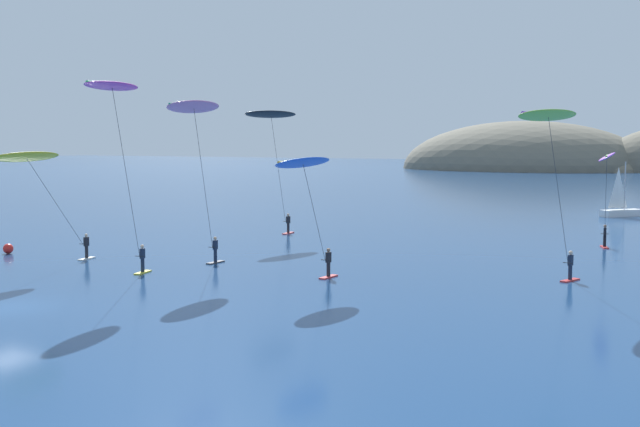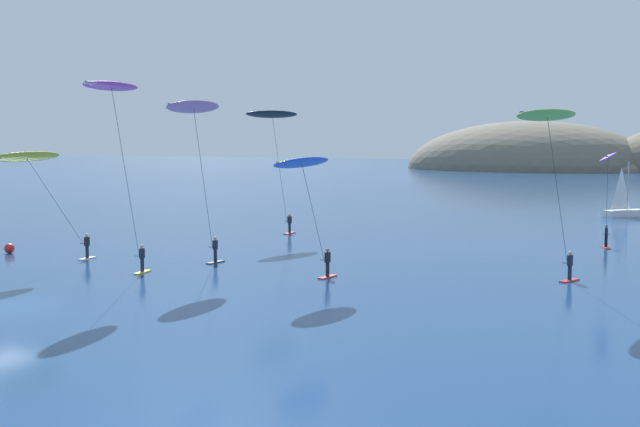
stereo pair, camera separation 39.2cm
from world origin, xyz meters
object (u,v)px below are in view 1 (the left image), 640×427
object	(u,v)px
kitesurfer_lime	(550,126)
kitesurfer_yellow	(32,166)
kitesurfer_black	(272,123)
kitesurfer_magenta	(115,102)
sailboat_near	(624,210)
kitesurfer_purple	(607,163)
marker_buoy	(8,249)
kitesurfer_pink	(195,118)
kitesurfer_blue	(305,171)

from	to	relation	value
kitesurfer_lime	kitesurfer_yellow	bearing A→B (deg)	-163.25
kitesurfer_black	kitesurfer_magenta	xyz separation A→B (m)	(4.05, -22.56, 0.65)
kitesurfer_black	sailboat_near	bearing A→B (deg)	54.57
kitesurfer_black	kitesurfer_lime	bearing A→B (deg)	-27.50
kitesurfer_lime	kitesurfer_black	xyz separation A→B (m)	(-25.56, 13.31, 0.70)
kitesurfer_lime	kitesurfer_yellow	xyz separation A→B (m)	(-28.81, -8.67, -2.27)
kitesurfer_purple	marker_buoy	bearing A→B (deg)	-150.25
kitesurfer_yellow	kitesurfer_purple	distance (m)	38.16
kitesurfer_lime	kitesurfer_black	size ratio (longest dim) A/B	0.92
kitesurfer_yellow	kitesurfer_purple	world-z (taller)	kitesurfer_yellow
kitesurfer_black	marker_buoy	xyz separation A→B (m)	(-10.41, -18.03, -8.97)
marker_buoy	kitesurfer_purple	bearing A→B (deg)	29.75
kitesurfer_yellow	kitesurfer_pink	xyz separation A→B (m)	(8.31, 5.26, 2.90)
kitesurfer_black	marker_buoy	world-z (taller)	kitesurfer_black
kitesurfer_lime	marker_buoy	bearing A→B (deg)	-172.53
kitesurfer_lime	kitesurfer_yellow	world-z (taller)	kitesurfer_lime
kitesurfer_black	marker_buoy	distance (m)	22.67
kitesurfer_magenta	kitesurfer_lime	bearing A→B (deg)	23.27
kitesurfer_yellow	marker_buoy	distance (m)	10.14
kitesurfer_black	marker_buoy	size ratio (longest dim) A/B	14.82
kitesurfer_black	kitesurfer_pink	distance (m)	17.47
kitesurfer_blue	kitesurfer_yellow	bearing A→B (deg)	-167.55
kitesurfer_yellow	kitesurfer_pink	distance (m)	10.25
sailboat_near	kitesurfer_black	size ratio (longest dim) A/B	0.55
kitesurfer_lime	kitesurfer_magenta	bearing A→B (deg)	-156.73
kitesurfer_pink	marker_buoy	size ratio (longest dim) A/B	14.76
kitesurfer_lime	kitesurfer_purple	size ratio (longest dim) A/B	1.34
kitesurfer_pink	marker_buoy	xyz separation A→B (m)	(-15.46, -1.31, -8.90)
kitesurfer_yellow	kitesurfer_magenta	distance (m)	8.17
kitesurfer_purple	kitesurfer_magenta	bearing A→B (deg)	-130.80
kitesurfer_blue	kitesurfer_magenta	bearing A→B (deg)	-155.81
sailboat_near	kitesurfer_pink	world-z (taller)	kitesurfer_pink
kitesurfer_purple	kitesurfer_pink	bearing A→B (deg)	-136.96
sailboat_near	kitesurfer_blue	world-z (taller)	kitesurfer_blue
kitesurfer_purple	marker_buoy	xyz separation A→B (m)	(-36.26, -20.73, -5.93)
kitesurfer_blue	marker_buoy	world-z (taller)	kitesurfer_blue
kitesurfer_yellow	kitesurfer_black	bearing A→B (deg)	81.59
kitesurfer_black	kitesurfer_magenta	world-z (taller)	kitesurfer_magenta
kitesurfer_purple	marker_buoy	distance (m)	42.19
kitesurfer_lime	kitesurfer_blue	world-z (taller)	kitesurfer_lime
kitesurfer_purple	kitesurfer_black	bearing A→B (deg)	-174.04
kitesurfer_yellow	kitesurfer_blue	size ratio (longest dim) A/B	1.22
sailboat_near	kitesurfer_lime	xyz separation A→B (m)	(2.63, -45.55, 7.97)
kitesurfer_lime	marker_buoy	size ratio (longest dim) A/B	13.61
sailboat_near	marker_buoy	distance (m)	60.32
kitesurfer_pink	marker_buoy	bearing A→B (deg)	-175.16
kitesurfer_black	kitesurfer_purple	bearing A→B (deg)	5.96
kitesurfer_purple	kitesurfer_magenta	distance (m)	33.57
kitesurfer_pink	kitesurfer_magenta	distance (m)	5.97
sailboat_near	kitesurfer_pink	bearing A→B (deg)	-110.06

